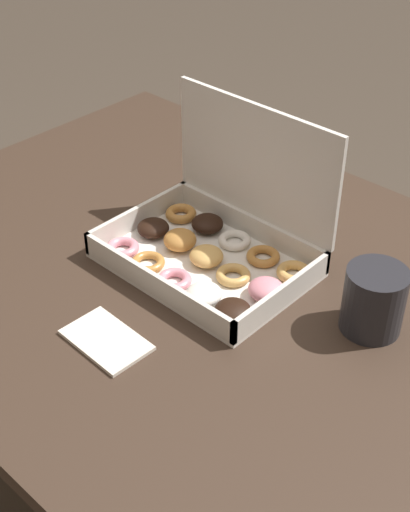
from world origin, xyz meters
name	(u,v)px	position (x,y,z in m)	size (l,w,h in m)	color
dining_table	(212,320)	(0.00, 0.00, 0.62)	(1.27, 0.89, 0.71)	#38281E
donut_box	(217,237)	(-0.03, 0.05, 0.76)	(0.33, 0.24, 0.25)	silver
coffee_mug	(374,299)	(0.25, 0.08, 0.76)	(0.09, 0.09, 0.10)	#232328
paper_napkin	(106,340)	(-0.01, -0.21, 0.71)	(0.13, 0.08, 0.01)	silver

